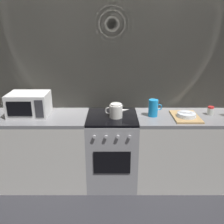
# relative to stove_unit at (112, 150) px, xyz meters

# --- Properties ---
(ground_plane) EXTENTS (8.00, 8.00, 0.00)m
(ground_plane) POSITION_rel_stove_unit_xyz_m (0.00, 0.00, -0.45)
(ground_plane) COLOR #2D2D33
(back_wall) EXTENTS (3.60, 0.05, 2.40)m
(back_wall) POSITION_rel_stove_unit_xyz_m (0.00, 0.32, 0.75)
(back_wall) COLOR #B2AD9E
(back_wall) RESTS_ON ground_plane
(counter_left) EXTENTS (1.20, 0.60, 0.90)m
(counter_left) POSITION_rel_stove_unit_xyz_m (-0.90, 0.00, 0.00)
(counter_left) COLOR silver
(counter_left) RESTS_ON ground_plane
(stove_unit) EXTENTS (0.60, 0.63, 0.90)m
(stove_unit) POSITION_rel_stove_unit_xyz_m (0.00, 0.00, 0.00)
(stove_unit) COLOR #9E9EA3
(stove_unit) RESTS_ON ground_plane
(counter_right) EXTENTS (1.20, 0.60, 0.90)m
(counter_right) POSITION_rel_stove_unit_xyz_m (0.90, 0.00, 0.00)
(counter_right) COLOR silver
(counter_right) RESTS_ON ground_plane
(microwave) EXTENTS (0.46, 0.35, 0.27)m
(microwave) POSITION_rel_stove_unit_xyz_m (-0.98, 0.04, 0.59)
(microwave) COLOR white
(microwave) RESTS_ON counter_left
(kettle) EXTENTS (0.28, 0.15, 0.17)m
(kettle) POSITION_rel_stove_unit_xyz_m (0.05, -0.04, 0.53)
(kettle) COLOR white
(kettle) RESTS_ON stove_unit
(pitcher) EXTENTS (0.16, 0.11, 0.20)m
(pitcher) POSITION_rel_stove_unit_xyz_m (0.48, 0.00, 0.55)
(pitcher) COLOR #198CD8
(pitcher) RESTS_ON counter_right
(dish_pile) EXTENTS (0.30, 0.40, 0.07)m
(dish_pile) POSITION_rel_stove_unit_xyz_m (0.86, -0.06, 0.47)
(dish_pile) COLOR tan
(dish_pile) RESTS_ON counter_right
(spice_jar) EXTENTS (0.08, 0.08, 0.10)m
(spice_jar) POSITION_rel_stove_unit_xyz_m (1.18, 0.04, 0.50)
(spice_jar) COLOR silver
(spice_jar) RESTS_ON counter_right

